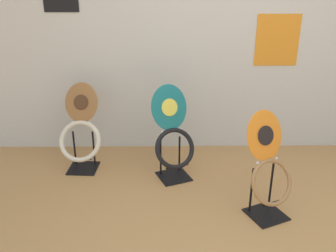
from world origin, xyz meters
TOP-DOWN VIEW (x-y plane):
  - wall_back at (-0.00, 1.97)m, footprint 8.00×0.07m
  - toilet_seat_display_orange_sun at (0.24, 0.69)m, footprint 0.45×0.43m
  - toilet_seat_display_teal_sax at (-0.49, 1.29)m, footprint 0.46×0.43m
  - toilet_seat_display_woodgrain at (-1.38, 1.47)m, footprint 0.42×0.40m

SIDE VIEW (x-z plane):
  - toilet_seat_display_teal_sax at x=-0.49m, z-range -0.05..0.83m
  - toilet_seat_display_woodgrain at x=-1.38m, z-range -0.03..0.81m
  - toilet_seat_display_orange_sun at x=0.24m, z-range -0.01..0.84m
  - wall_back at x=0.00m, z-range 0.00..2.60m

